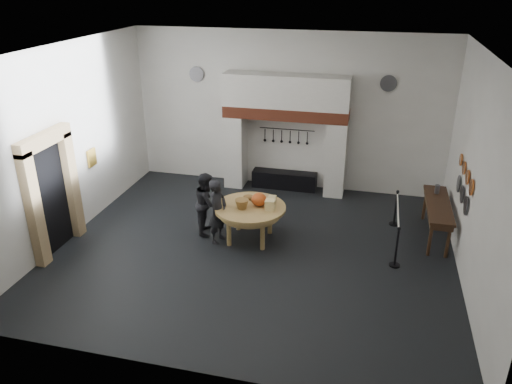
% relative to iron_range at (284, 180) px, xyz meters
% --- Properties ---
extents(floor, '(9.00, 8.00, 0.02)m').
position_rel_iron_range_xyz_m(floor, '(0.00, -3.72, -0.25)').
color(floor, black).
rests_on(floor, ground).
extents(ceiling, '(9.00, 8.00, 0.02)m').
position_rel_iron_range_xyz_m(ceiling, '(0.00, -3.72, 4.25)').
color(ceiling, silver).
rests_on(ceiling, wall_back).
extents(wall_back, '(9.00, 0.02, 4.50)m').
position_rel_iron_range_xyz_m(wall_back, '(0.00, 0.28, 2.00)').
color(wall_back, silver).
rests_on(wall_back, floor).
extents(wall_front, '(9.00, 0.02, 4.50)m').
position_rel_iron_range_xyz_m(wall_front, '(0.00, -7.72, 2.00)').
color(wall_front, silver).
rests_on(wall_front, floor).
extents(wall_left, '(0.02, 8.00, 4.50)m').
position_rel_iron_range_xyz_m(wall_left, '(-4.50, -3.72, 2.00)').
color(wall_left, silver).
rests_on(wall_left, floor).
extents(wall_right, '(0.02, 8.00, 4.50)m').
position_rel_iron_range_xyz_m(wall_right, '(4.50, -3.72, 2.00)').
color(wall_right, silver).
rests_on(wall_right, floor).
extents(chimney_pier_left, '(0.55, 0.70, 2.15)m').
position_rel_iron_range_xyz_m(chimney_pier_left, '(-1.48, -0.07, 0.82)').
color(chimney_pier_left, silver).
rests_on(chimney_pier_left, floor).
extents(chimney_pier_right, '(0.55, 0.70, 2.15)m').
position_rel_iron_range_xyz_m(chimney_pier_right, '(1.48, -0.07, 0.82)').
color(chimney_pier_right, silver).
rests_on(chimney_pier_right, floor).
extents(hearth_brick_band, '(3.50, 0.72, 0.32)m').
position_rel_iron_range_xyz_m(hearth_brick_band, '(0.00, -0.07, 2.06)').
color(hearth_brick_band, '#9E442B').
rests_on(hearth_brick_band, chimney_pier_left).
extents(chimney_hood, '(3.50, 0.70, 0.90)m').
position_rel_iron_range_xyz_m(chimney_hood, '(0.00, -0.07, 2.67)').
color(chimney_hood, silver).
rests_on(chimney_hood, hearth_brick_band).
extents(iron_range, '(1.90, 0.45, 0.50)m').
position_rel_iron_range_xyz_m(iron_range, '(0.00, 0.00, 0.00)').
color(iron_range, black).
rests_on(iron_range, floor).
extents(utensil_rail, '(1.60, 0.02, 0.02)m').
position_rel_iron_range_xyz_m(utensil_rail, '(0.00, 0.20, 1.50)').
color(utensil_rail, black).
rests_on(utensil_rail, wall_back).
extents(door_recess, '(0.04, 1.10, 2.50)m').
position_rel_iron_range_xyz_m(door_recess, '(-4.47, -4.72, 1.00)').
color(door_recess, black).
rests_on(door_recess, floor).
extents(door_jamb_near, '(0.22, 0.30, 2.60)m').
position_rel_iron_range_xyz_m(door_jamb_near, '(-4.38, -5.42, 1.05)').
color(door_jamb_near, tan).
rests_on(door_jamb_near, floor).
extents(door_jamb_far, '(0.22, 0.30, 2.60)m').
position_rel_iron_range_xyz_m(door_jamb_far, '(-4.38, -4.02, 1.05)').
color(door_jamb_far, tan).
rests_on(door_jamb_far, floor).
extents(door_lintel, '(0.22, 1.70, 0.30)m').
position_rel_iron_range_xyz_m(door_lintel, '(-4.38, -4.72, 2.40)').
color(door_lintel, tan).
rests_on(door_lintel, door_jamb_near).
extents(wall_plaque, '(0.05, 0.34, 0.44)m').
position_rel_iron_range_xyz_m(wall_plaque, '(-4.45, -2.92, 1.35)').
color(wall_plaque, gold).
rests_on(wall_plaque, wall_left).
extents(work_table, '(1.90, 1.90, 0.07)m').
position_rel_iron_range_xyz_m(work_table, '(-0.22, -3.27, 0.59)').
color(work_table, tan).
rests_on(work_table, floor).
extents(pumpkin, '(0.36, 0.36, 0.31)m').
position_rel_iron_range_xyz_m(pumpkin, '(-0.02, -3.17, 0.78)').
color(pumpkin, '#CB501C').
rests_on(pumpkin, work_table).
extents(cheese_block_big, '(0.22, 0.22, 0.24)m').
position_rel_iron_range_xyz_m(cheese_block_big, '(0.28, -3.32, 0.74)').
color(cheese_block_big, '#EED68E').
rests_on(cheese_block_big, work_table).
extents(cheese_block_small, '(0.18, 0.18, 0.20)m').
position_rel_iron_range_xyz_m(cheese_block_small, '(0.26, -3.02, 0.72)').
color(cheese_block_small, '#D3BE7E').
rests_on(cheese_block_small, work_table).
extents(wicker_basket, '(0.36, 0.36, 0.22)m').
position_rel_iron_range_xyz_m(wicker_basket, '(-0.37, -3.42, 0.73)').
color(wicker_basket, '#A3793B').
rests_on(wicker_basket, work_table).
extents(bread_loaf, '(0.31, 0.18, 0.13)m').
position_rel_iron_range_xyz_m(bread_loaf, '(-0.32, -2.92, 0.69)').
color(bread_loaf, '#916033').
rests_on(bread_loaf, work_table).
extents(visitor_near, '(0.50, 0.65, 1.57)m').
position_rel_iron_range_xyz_m(visitor_near, '(-0.93, -3.53, 0.54)').
color(visitor_near, black).
rests_on(visitor_near, floor).
extents(visitor_far, '(0.72, 0.85, 1.55)m').
position_rel_iron_range_xyz_m(visitor_far, '(-1.33, -3.13, 0.52)').
color(visitor_far, black).
rests_on(visitor_far, floor).
extents(side_table, '(0.55, 2.20, 0.06)m').
position_rel_iron_range_xyz_m(side_table, '(4.10, -2.10, 0.62)').
color(side_table, '#3D2916').
rests_on(side_table, floor).
extents(pewter_jug, '(0.12, 0.12, 0.22)m').
position_rel_iron_range_xyz_m(pewter_jug, '(4.10, -1.50, 0.76)').
color(pewter_jug, '#54555A').
rests_on(pewter_jug, side_table).
extents(copper_pan_a, '(0.03, 0.34, 0.34)m').
position_rel_iron_range_xyz_m(copper_pan_a, '(4.46, -3.52, 1.70)').
color(copper_pan_a, '#C6662D').
rests_on(copper_pan_a, wall_right).
extents(copper_pan_b, '(0.03, 0.32, 0.32)m').
position_rel_iron_range_xyz_m(copper_pan_b, '(4.46, -2.97, 1.70)').
color(copper_pan_b, '#C6662D').
rests_on(copper_pan_b, wall_right).
extents(copper_pan_c, '(0.03, 0.30, 0.30)m').
position_rel_iron_range_xyz_m(copper_pan_c, '(4.46, -2.42, 1.70)').
color(copper_pan_c, '#C6662D').
rests_on(copper_pan_c, wall_right).
extents(copper_pan_d, '(0.03, 0.28, 0.28)m').
position_rel_iron_range_xyz_m(copper_pan_d, '(4.46, -1.87, 1.70)').
color(copper_pan_d, '#C6662D').
rests_on(copper_pan_d, wall_right).
extents(pewter_plate_left, '(0.03, 0.40, 0.40)m').
position_rel_iron_range_xyz_m(pewter_plate_left, '(4.46, -3.32, 1.20)').
color(pewter_plate_left, '#4C4C51').
rests_on(pewter_plate_left, wall_right).
extents(pewter_plate_mid, '(0.03, 0.40, 0.40)m').
position_rel_iron_range_xyz_m(pewter_plate_mid, '(4.46, -2.72, 1.20)').
color(pewter_plate_mid, '#4C4C51').
rests_on(pewter_plate_mid, wall_right).
extents(pewter_plate_right, '(0.03, 0.40, 0.40)m').
position_rel_iron_range_xyz_m(pewter_plate_right, '(4.46, -2.12, 1.20)').
color(pewter_plate_right, '#4C4C51').
rests_on(pewter_plate_right, wall_right).
extents(pewter_plate_back_left, '(0.44, 0.03, 0.44)m').
position_rel_iron_range_xyz_m(pewter_plate_back_left, '(-2.70, 0.24, 2.95)').
color(pewter_plate_back_left, '#4C4C51').
rests_on(pewter_plate_back_left, wall_back).
extents(pewter_plate_back_right, '(0.44, 0.03, 0.44)m').
position_rel_iron_range_xyz_m(pewter_plate_back_right, '(2.70, 0.24, 2.95)').
color(pewter_plate_back_right, '#4C4C51').
rests_on(pewter_plate_back_right, wall_back).
extents(barrier_post_near, '(0.05, 0.05, 0.90)m').
position_rel_iron_range_xyz_m(barrier_post_near, '(3.17, -3.68, 0.20)').
color(barrier_post_near, black).
rests_on(barrier_post_near, floor).
extents(barrier_post_far, '(0.05, 0.05, 0.90)m').
position_rel_iron_range_xyz_m(barrier_post_far, '(3.17, -1.68, 0.20)').
color(barrier_post_far, black).
rests_on(barrier_post_far, floor).
extents(barrier_rope, '(0.04, 2.00, 0.04)m').
position_rel_iron_range_xyz_m(barrier_rope, '(3.17, -2.68, 0.60)').
color(barrier_rope, white).
rests_on(barrier_rope, barrier_post_near).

